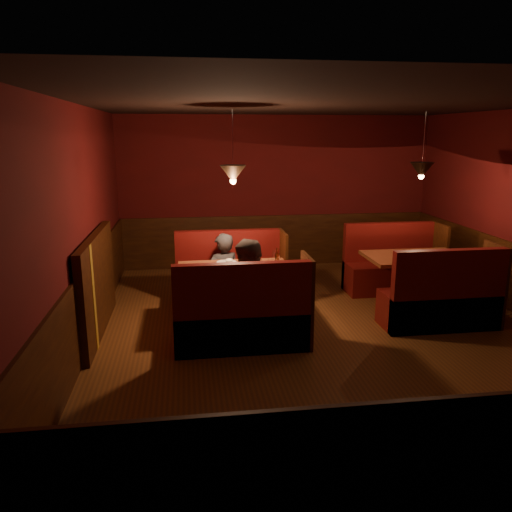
{
  "coord_description": "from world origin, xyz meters",
  "views": [
    {
      "loc": [
        -1.75,
        -6.02,
        2.55
      ],
      "look_at": [
        -0.83,
        0.44,
        0.95
      ],
      "focal_mm": 35.0,
      "sensor_mm": 36.0,
      "label": 1
    }
  ],
  "objects": [
    {
      "name": "second_bench_near",
      "position": [
        1.62,
        -0.11,
        0.36
      ],
      "size": [
        1.57,
        0.59,
        1.12
      ],
      "color": "#491212",
      "rests_on": "ground"
    },
    {
      "name": "diner_b",
      "position": [
        -0.97,
        -0.15,
        0.82
      ],
      "size": [
        0.95,
        0.83,
        1.65
      ],
      "primitive_type": "imported",
      "rotation": [
        0.0,
        0.0,
        -0.29
      ],
      "color": "#372D2A",
      "rests_on": "ground"
    },
    {
      "name": "main_bench_near",
      "position": [
        -1.1,
        -0.41,
        0.36
      ],
      "size": [
        1.65,
        0.59,
        1.12
      ],
      "color": "#491212",
      "rests_on": "ground"
    },
    {
      "name": "room",
      "position": [
        -0.28,
        0.05,
        1.05
      ],
      "size": [
        6.02,
        7.02,
        2.92
      ],
      "color": "#593119",
      "rests_on": "ground"
    },
    {
      "name": "main_table",
      "position": [
        -1.12,
        0.44,
        0.62
      ],
      "size": [
        1.5,
        0.91,
        1.05
      ],
      "color": "#5D2C16",
      "rests_on": "ground"
    },
    {
      "name": "second_bench_far",
      "position": [
        1.62,
        1.59,
        0.36
      ],
      "size": [
        1.57,
        0.59,
        1.12
      ],
      "color": "#491212",
      "rests_on": "ground"
    },
    {
      "name": "diner_a",
      "position": [
        -1.23,
        1.14,
        0.74
      ],
      "size": [
        0.63,
        0.52,
        1.49
      ],
      "primitive_type": "imported",
      "rotation": [
        0.0,
        0.0,
        3.5
      ],
      "color": "#2D2D31",
      "rests_on": "ground"
    },
    {
      "name": "main_bench_far",
      "position": [
        -1.1,
        1.29,
        0.36
      ],
      "size": [
        1.65,
        0.59,
        1.12
      ],
      "color": "#491212",
      "rests_on": "ground"
    },
    {
      "name": "second_table",
      "position": [
        1.58,
        0.74,
        0.59
      ],
      "size": [
        1.42,
        0.91,
        0.8
      ],
      "color": "#5D2C16",
      "rests_on": "ground"
    }
  ]
}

